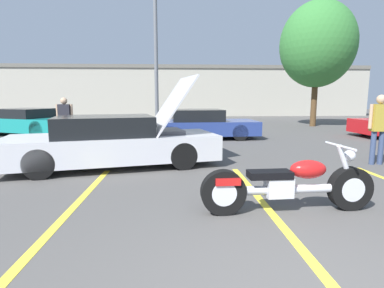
{
  "coord_description": "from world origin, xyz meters",
  "views": [
    {
      "loc": [
        -1.14,
        -1.77,
        1.58
      ],
      "look_at": [
        -0.86,
        3.31,
        0.8
      ],
      "focal_mm": 28.0,
      "sensor_mm": 36.0,
      "label": 1
    }
  ],
  "objects": [
    {
      "name": "light_pole",
      "position": [
        -1.98,
        12.98,
        4.71
      ],
      "size": [
        1.21,
        0.28,
        8.64
      ],
      "color": "slate",
      "rests_on": "ground"
    },
    {
      "name": "parking_stripe_middle",
      "position": [
        0.18,
        2.12,
        0.0
      ],
      "size": [
        0.12,
        5.19,
        0.01
      ],
      "primitive_type": "cube",
      "color": "yellow",
      "rests_on": "ground"
    },
    {
      "name": "parking_stripe_foreground",
      "position": [
        -2.65,
        2.12,
        0.0
      ],
      "size": [
        0.12,
        5.19,
        0.01
      ],
      "primitive_type": "cube",
      "color": "yellow",
      "rests_on": "ground"
    },
    {
      "name": "far_building",
      "position": [
        0.0,
        26.32,
        2.34
      ],
      "size": [
        32.0,
        4.2,
        4.4
      ],
      "color": "#B2AD9E",
      "rests_on": "ground"
    },
    {
      "name": "tree_background",
      "position": [
        6.62,
        14.77,
        4.46
      ],
      "size": [
        4.01,
        4.01,
        6.78
      ],
      "color": "brown",
      "rests_on": "ground"
    },
    {
      "name": "spectator_near_motorcycle",
      "position": [
        -4.65,
        7.94,
        0.94
      ],
      "size": [
        0.52,
        0.21,
        1.6
      ],
      "color": "brown",
      "rests_on": "ground"
    },
    {
      "name": "show_car_hood_open",
      "position": [
        -2.56,
        5.18,
        0.58
      ],
      "size": [
        4.98,
        2.74,
        2.1
      ],
      "rotation": [
        0.0,
        0.0,
        0.23
      ],
      "color": "silver",
      "rests_on": "ground"
    },
    {
      "name": "parked_car_mid_row",
      "position": [
        -0.16,
        10.02,
        0.54
      ],
      "size": [
        4.41,
        2.14,
        1.14
      ],
      "rotation": [
        0.0,
        0.0,
        0.05
      ],
      "color": "navy",
      "rests_on": "ground"
    },
    {
      "name": "parked_car_left_row",
      "position": [
        -7.42,
        11.4,
        0.56
      ],
      "size": [
        4.88,
        3.59,
        1.14
      ],
      "rotation": [
        0.0,
        0.0,
        -0.42
      ],
      "color": "teal",
      "rests_on": "ground"
    },
    {
      "name": "spectator_by_show_car",
      "position": [
        3.67,
        5.04,
        0.99
      ],
      "size": [
        0.52,
        0.22,
        1.66
      ],
      "color": "#38476B",
      "rests_on": "ground"
    },
    {
      "name": "motorcycle",
      "position": [
        0.41,
        2.18,
        0.38
      ],
      "size": [
        2.46,
        0.7,
        0.94
      ],
      "rotation": [
        0.0,
        0.0,
        0.04
      ],
      "color": "black",
      "rests_on": "ground"
    }
  ]
}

